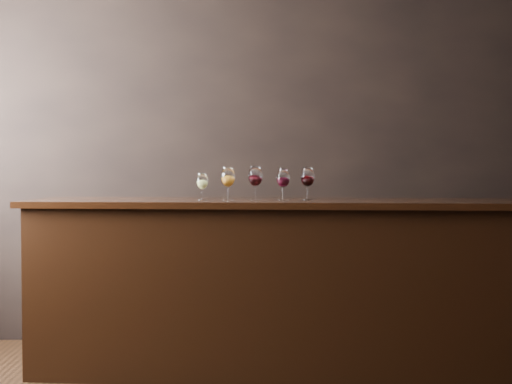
{
  "coord_description": "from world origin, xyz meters",
  "views": [
    {
      "loc": [
        0.1,
        -3.1,
        1.3
      ],
      "look_at": [
        0.19,
        1.36,
        1.14
      ],
      "focal_mm": 50.0,
      "sensor_mm": 36.0,
      "label": 1
    }
  ],
  "objects_px": {
    "glass_red_c": "(308,178)",
    "glass_red_a": "(255,177)",
    "bar_counter": "(274,290)",
    "glass_white": "(202,182)",
    "glass_red_b": "(283,179)",
    "back_bar_shelf": "(209,288)",
    "glass_amber": "(228,178)"
  },
  "relations": [
    {
      "from": "glass_red_c",
      "to": "glass_red_a",
      "type": "bearing_deg",
      "value": 176.32
    },
    {
      "from": "bar_counter",
      "to": "glass_white",
      "type": "xyz_separation_m",
      "value": [
        -0.45,
        0.0,
        0.68
      ]
    },
    {
      "from": "glass_red_a",
      "to": "glass_white",
      "type": "bearing_deg",
      "value": -175.76
    },
    {
      "from": "glass_red_c",
      "to": "glass_white",
      "type": "bearing_deg",
      "value": -179.69
    },
    {
      "from": "glass_white",
      "to": "glass_red_c",
      "type": "bearing_deg",
      "value": 0.31
    },
    {
      "from": "glass_white",
      "to": "glass_red_b",
      "type": "relative_size",
      "value": 0.87
    },
    {
      "from": "back_bar_shelf",
      "to": "glass_white",
      "type": "distance_m",
      "value": 1.03
    },
    {
      "from": "glass_white",
      "to": "glass_red_a",
      "type": "distance_m",
      "value": 0.34
    },
    {
      "from": "glass_red_b",
      "to": "glass_red_c",
      "type": "bearing_deg",
      "value": 6.53
    },
    {
      "from": "bar_counter",
      "to": "glass_red_a",
      "type": "relative_size",
      "value": 14.08
    },
    {
      "from": "back_bar_shelf",
      "to": "glass_amber",
      "type": "xyz_separation_m",
      "value": [
        0.15,
        -0.66,
        0.81
      ]
    },
    {
      "from": "bar_counter",
      "to": "back_bar_shelf",
      "type": "relative_size",
      "value": 1.28
    },
    {
      "from": "glass_red_a",
      "to": "glass_red_b",
      "type": "relative_size",
      "value": 1.09
    },
    {
      "from": "bar_counter",
      "to": "glass_white",
      "type": "relative_size",
      "value": 17.67
    },
    {
      "from": "glass_white",
      "to": "glass_amber",
      "type": "height_order",
      "value": "glass_amber"
    },
    {
      "from": "glass_red_c",
      "to": "glass_red_b",
      "type": "bearing_deg",
      "value": -173.47
    },
    {
      "from": "bar_counter",
      "to": "back_bar_shelf",
      "type": "bearing_deg",
      "value": 129.27
    },
    {
      "from": "back_bar_shelf",
      "to": "glass_red_c",
      "type": "bearing_deg",
      "value": -45.47
    },
    {
      "from": "glass_white",
      "to": "glass_red_c",
      "type": "distance_m",
      "value": 0.66
    },
    {
      "from": "glass_amber",
      "to": "glass_red_b",
      "type": "distance_m",
      "value": 0.35
    },
    {
      "from": "glass_amber",
      "to": "glass_red_b",
      "type": "relative_size",
      "value": 1.05
    },
    {
      "from": "back_bar_shelf",
      "to": "bar_counter",
      "type": "bearing_deg",
      "value": -56.53
    },
    {
      "from": "glass_red_a",
      "to": "glass_red_b",
      "type": "bearing_deg",
      "value": -12.67
    },
    {
      "from": "glass_amber",
      "to": "glass_red_a",
      "type": "height_order",
      "value": "glass_red_a"
    },
    {
      "from": "glass_amber",
      "to": "glass_red_a",
      "type": "relative_size",
      "value": 0.97
    },
    {
      "from": "glass_red_b",
      "to": "glass_red_c",
      "type": "xyz_separation_m",
      "value": [
        0.16,
        0.02,
        0.01
      ]
    },
    {
      "from": "glass_amber",
      "to": "glass_red_c",
      "type": "relative_size",
      "value": 0.99
    },
    {
      "from": "glass_red_a",
      "to": "back_bar_shelf",
      "type": "bearing_deg",
      "value": 116.85
    },
    {
      "from": "glass_red_b",
      "to": "glass_white",
      "type": "bearing_deg",
      "value": 178.39
    },
    {
      "from": "back_bar_shelf",
      "to": "glass_red_c",
      "type": "relative_size",
      "value": 11.32
    },
    {
      "from": "glass_white",
      "to": "glass_red_a",
      "type": "relative_size",
      "value": 0.8
    },
    {
      "from": "glass_red_a",
      "to": "glass_red_b",
      "type": "distance_m",
      "value": 0.18
    }
  ]
}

